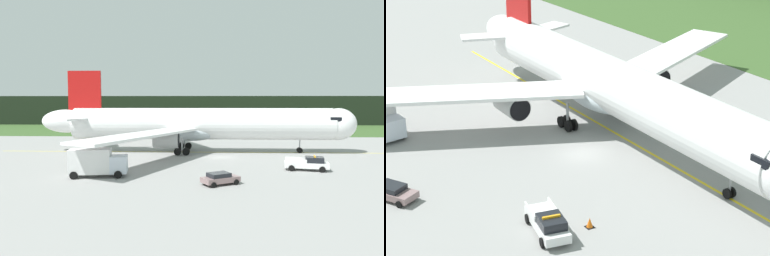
# 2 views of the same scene
# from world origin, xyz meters

# --- Properties ---
(ground) EXTENTS (320.00, 320.00, 0.00)m
(ground) POSITION_xyz_m (0.00, 0.00, 0.00)
(ground) COLOR gray
(grass_verge) EXTENTS (320.00, 44.14, 0.04)m
(grass_verge) POSITION_xyz_m (0.00, 53.77, 0.02)
(grass_verge) COLOR #385728
(grass_verge) RESTS_ON ground
(distant_tree_line) EXTENTS (288.00, 6.84, 10.66)m
(distant_tree_line) POSITION_xyz_m (0.00, 77.08, 5.33)
(distant_tree_line) COLOR black
(distant_tree_line) RESTS_ON ground
(taxiway_centerline_main) EXTENTS (70.83, 0.80, 0.01)m
(taxiway_centerline_main) POSITION_xyz_m (-2.85, 5.52, 0.00)
(taxiway_centerline_main) COLOR yellow
(taxiway_centerline_main) RESTS_ON ground
(airliner) EXTENTS (54.32, 50.88, 14.10)m
(airliner) POSITION_xyz_m (-3.42, 5.53, 4.82)
(airliner) COLOR white
(airliner) RESTS_ON ground
(ops_pickup_truck) EXTENTS (5.73, 3.12, 1.94)m
(ops_pickup_truck) POSITION_xyz_m (10.87, -10.11, 0.90)
(ops_pickup_truck) COLOR silver
(ops_pickup_truck) RESTS_ON ground
(catering_truck) EXTENTS (6.88, 3.43, 3.47)m
(catering_truck) POSITION_xyz_m (-15.09, -14.73, 1.76)
(catering_truck) COLOR silver
(catering_truck) RESTS_ON ground
(staff_car) EXTENTS (4.38, 3.57, 1.30)m
(staff_car) POSITION_xyz_m (-0.77, -18.17, 0.70)
(staff_car) COLOR gray
(staff_car) RESTS_ON ground
(apron_cone) EXTENTS (0.65, 0.65, 0.81)m
(apron_cone) POSITION_xyz_m (11.74, -6.96, 0.39)
(apron_cone) COLOR black
(apron_cone) RESTS_ON ground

